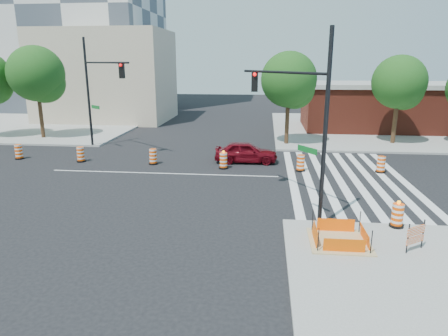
{
  "coord_description": "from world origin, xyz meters",
  "views": [
    {
      "loc": [
        6.16,
        -22.95,
        6.65
      ],
      "look_at": [
        4.12,
        -3.53,
        1.4
      ],
      "focal_mm": 32.0,
      "sensor_mm": 36.0,
      "label": 1
    }
  ],
  "objects": [
    {
      "name": "median_drum_4",
      "position": [
        8.4,
        1.42,
        0.48
      ],
      "size": [
        0.6,
        0.6,
        1.02
      ],
      "color": "black",
      "rests_on": "ground"
    },
    {
      "name": "excavation_pit",
      "position": [
        9.0,
        -9.0,
        0.22
      ],
      "size": [
        2.2,
        2.2,
        0.9
      ],
      "color": "tan",
      "rests_on": "ground"
    },
    {
      "name": "tree_north_d",
      "position": [
        16.64,
        10.55,
        4.8
      ],
      "size": [
        4.21,
        4.21,
        7.15
      ],
      "color": "#382314",
      "rests_on": "ground"
    },
    {
      "name": "median_drum_0",
      "position": [
        -10.95,
        2.6,
        0.48
      ],
      "size": [
        0.6,
        0.6,
        1.02
      ],
      "color": "black",
      "rests_on": "ground"
    },
    {
      "name": "beige_midrise",
      "position": [
        -12.0,
        22.0,
        5.0
      ],
      "size": [
        14.0,
        10.0,
        10.0
      ],
      "primitive_type": "cube",
      "color": "#BDA890",
      "rests_on": "ground"
    },
    {
      "name": "tree_north_c",
      "position": [
        7.93,
        9.39,
        4.99
      ],
      "size": [
        4.37,
        4.37,
        7.43
      ],
      "color": "#382314",
      "rests_on": "ground"
    },
    {
      "name": "median_drum_1",
      "position": [
        -6.28,
        2.28,
        0.48
      ],
      "size": [
        0.6,
        0.6,
        1.02
      ],
      "color": "black",
      "rests_on": "ground"
    },
    {
      "name": "median_drum_3",
      "position": [
        3.56,
        1.52,
        0.49
      ],
      "size": [
        0.6,
        0.6,
        1.18
      ],
      "color": "black",
      "rests_on": "ground"
    },
    {
      "name": "pit_drum",
      "position": [
        11.54,
        -7.31,
        0.62
      ],
      "size": [
        0.57,
        0.57,
        1.12
      ],
      "color": "black",
      "rests_on": "ground"
    },
    {
      "name": "tree_north_b",
      "position": [
        -13.24,
        9.9,
        5.34
      ],
      "size": [
        4.68,
        4.68,
        7.95
      ],
      "color": "#382314",
      "rests_on": "ground"
    },
    {
      "name": "sidewalk_nw",
      "position": [
        -18.0,
        18.0,
        0.07
      ],
      "size": [
        22.0,
        22.0,
        0.15
      ],
      "primitive_type": "cube",
      "color": "gray",
      "rests_on": "ground"
    },
    {
      "name": "sidewalk_ne",
      "position": [
        18.0,
        18.0,
        0.07
      ],
      "size": [
        22.0,
        22.0,
        0.15
      ],
      "primitive_type": "cube",
      "color": "gray",
      "rests_on": "ground"
    },
    {
      "name": "signal_pole_nw",
      "position": [
        -6.28,
        6.05,
        5.05
      ],
      "size": [
        4.88,
        4.1,
        8.24
      ],
      "rotation": [
        0.0,
        0.0,
        -0.69
      ],
      "color": "black",
      "rests_on": "ground"
    },
    {
      "name": "crosswalk_east",
      "position": [
        10.95,
        0.0,
        0.01
      ],
      "size": [
        6.75,
        13.5,
        0.01
      ],
      "color": "silver",
      "rests_on": "ground"
    },
    {
      "name": "red_coupe",
      "position": [
        4.9,
        3.29,
        0.71
      ],
      "size": [
        4.23,
        1.8,
        1.43
      ],
      "primitive_type": "imported",
      "rotation": [
        0.0,
        0.0,
        1.6
      ],
      "color": "#600811",
      "rests_on": "ground"
    },
    {
      "name": "ground",
      "position": [
        0.0,
        0.0,
        0.0
      ],
      "size": [
        120.0,
        120.0,
        0.0
      ],
      "primitive_type": "plane",
      "color": "black",
      "rests_on": "ground"
    },
    {
      "name": "barricade",
      "position": [
        11.51,
        -9.42,
        0.75
      ],
      "size": [
        0.78,
        0.57,
        1.09
      ],
      "rotation": [
        0.0,
        0.0,
        0.62
      ],
      "color": "#FD4F05",
      "rests_on": "ground"
    },
    {
      "name": "lane_centerline",
      "position": [
        0.0,
        0.0,
        0.01
      ],
      "size": [
        14.0,
        0.12,
        0.01
      ],
      "primitive_type": "cube",
      "color": "silver",
      "rests_on": "ground"
    },
    {
      "name": "median_drum_5",
      "position": [
        13.27,
        1.57,
        0.48
      ],
      "size": [
        0.6,
        0.6,
        1.02
      ],
      "color": "black",
      "rests_on": "ground"
    },
    {
      "name": "brick_storefront",
      "position": [
        18.0,
        18.0,
        2.32
      ],
      "size": [
        16.5,
        8.5,
        4.6
      ],
      "color": "maroon",
      "rests_on": "ground"
    },
    {
      "name": "signal_pole_se",
      "position": [
        7.54,
        -5.87,
        4.77
      ],
      "size": [
        3.56,
        4.83,
        7.77
      ],
      "rotation": [
        0.0,
        0.0,
        2.2
      ],
      "color": "black",
      "rests_on": "ground"
    },
    {
      "name": "median_drum_2",
      "position": [
        -1.21,
        2.15,
        0.48
      ],
      "size": [
        0.6,
        0.6,
        1.02
      ],
      "color": "black",
      "rests_on": "ground"
    }
  ]
}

